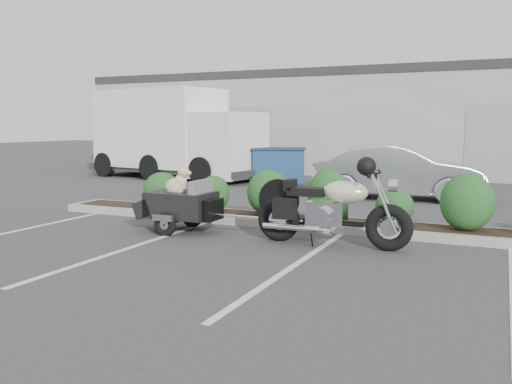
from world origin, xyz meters
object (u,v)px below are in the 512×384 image
at_px(pet_trailer, 181,203).
at_px(sedan, 399,172).
at_px(motorcycle, 331,210).
at_px(delivery_truck, 175,136).
at_px(dumpster, 279,165).

distance_m(pet_trailer, sedan, 6.63).
distance_m(motorcycle, sedan, 6.04).
bearing_deg(motorcycle, pet_trailer, 178.71).
height_order(pet_trailer, sedan, sedan).
bearing_deg(motorcycle, delivery_truck, 134.03).
xyz_separation_m(sedan, dumpster, (-4.33, 2.46, -0.12)).
bearing_deg(dumpster, motorcycle, -81.93).
xyz_separation_m(motorcycle, sedan, (-0.01, 6.04, 0.12)).
bearing_deg(pet_trailer, sedan, 64.45).
xyz_separation_m(dumpster, delivery_truck, (-3.93, -0.17, 0.93)).
bearing_deg(dumpster, sedan, -48.58).
relative_size(motorcycle, sedan, 0.59).
distance_m(sedan, delivery_truck, 8.61).
bearing_deg(pet_trailer, motorcycle, -1.29).
relative_size(sedan, delivery_truck, 0.59).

